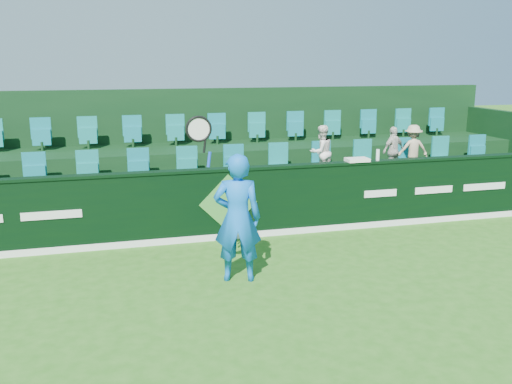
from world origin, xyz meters
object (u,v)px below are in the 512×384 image
object	(u,v)px
spectator_right	(413,149)
towel	(357,160)
tennis_player	(237,217)
drinks_bottle	(378,155)
spectator_left	(321,152)
spectator_middle	(393,151)

from	to	relation	value
spectator_right	towel	bearing A→B (deg)	40.17
spectator_right	tennis_player	bearing A→B (deg)	43.07
spectator_right	drinks_bottle	size ratio (longest dim) A/B	4.88
towel	drinks_bottle	size ratio (longest dim) A/B	1.98
tennis_player	spectator_left	size ratio (longest dim) A/B	2.23
towel	drinks_bottle	world-z (taller)	drinks_bottle
tennis_player	drinks_bottle	size ratio (longest dim) A/B	11.47
spectator_right	drinks_bottle	bearing A→B (deg)	47.32
spectator_middle	spectator_right	xyz separation A→B (m)	(0.48, 0.00, 0.01)
spectator_right	towel	size ratio (longest dim) A/B	2.46
drinks_bottle	spectator_middle	bearing A→B (deg)	49.74
spectator_middle	towel	world-z (taller)	spectator_middle
tennis_player	spectator_right	world-z (taller)	tennis_player
tennis_player	spectator_middle	world-z (taller)	tennis_player
spectator_left	drinks_bottle	bearing A→B (deg)	107.12
spectator_left	spectator_middle	bearing A→B (deg)	163.26
spectator_right	towel	world-z (taller)	spectator_right
spectator_middle	towel	size ratio (longest dim) A/B	2.41
spectator_left	spectator_right	world-z (taller)	spectator_left
tennis_player	towel	world-z (taller)	tennis_player
spectator_right	spectator_middle	bearing A→B (deg)	9.22
tennis_player	towel	distance (m)	3.61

